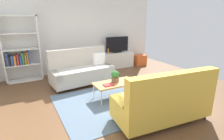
{
  "coord_description": "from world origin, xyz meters",
  "views": [
    {
      "loc": [
        -2.11,
        -3.82,
        2.01
      ],
      "look_at": [
        0.1,
        0.26,
        0.65
      ],
      "focal_mm": 28.55,
      "sensor_mm": 36.0,
      "label": 1
    }
  ],
  "objects_px": {
    "tv": "(117,45)",
    "vase_0": "(104,51)",
    "coffee_table": "(115,84)",
    "table_book_0": "(108,85)",
    "couch_beige": "(82,70)",
    "tv_console": "(117,60)",
    "potted_plant": "(115,76)",
    "couch_green": "(163,101)",
    "storage_trunk": "(140,60)",
    "bookshelf": "(21,52)",
    "bottle_0": "(108,51)"
  },
  "relations": [
    {
      "from": "bookshelf",
      "to": "storage_trunk",
      "type": "height_order",
      "value": "bookshelf"
    },
    {
      "from": "couch_beige",
      "to": "couch_green",
      "type": "distance_m",
      "value": 2.92
    },
    {
      "from": "couch_green",
      "to": "vase_0",
      "type": "relative_size",
      "value": 11.8
    },
    {
      "from": "tv",
      "to": "vase_0",
      "type": "height_order",
      "value": "tv"
    },
    {
      "from": "couch_green",
      "to": "tv",
      "type": "relative_size",
      "value": 1.98
    },
    {
      "from": "bottle_0",
      "to": "couch_green",
      "type": "bearing_deg",
      "value": -101.73
    },
    {
      "from": "couch_beige",
      "to": "storage_trunk",
      "type": "height_order",
      "value": "couch_beige"
    },
    {
      "from": "couch_green",
      "to": "coffee_table",
      "type": "xyz_separation_m",
      "value": [
        -0.28,
        1.42,
        -0.05
      ]
    },
    {
      "from": "couch_green",
      "to": "tv",
      "type": "xyz_separation_m",
      "value": [
        1.25,
        3.95,
        0.51
      ]
    },
    {
      "from": "couch_beige",
      "to": "tv",
      "type": "relative_size",
      "value": 1.97
    },
    {
      "from": "bookshelf",
      "to": "potted_plant",
      "type": "bearing_deg",
      "value": -51.41
    },
    {
      "from": "tv_console",
      "to": "couch_green",
      "type": "bearing_deg",
      "value": -107.44
    },
    {
      "from": "couch_green",
      "to": "storage_trunk",
      "type": "relative_size",
      "value": 3.8
    },
    {
      "from": "coffee_table",
      "to": "bookshelf",
      "type": "height_order",
      "value": "bookshelf"
    },
    {
      "from": "tv_console",
      "to": "bottle_0",
      "type": "distance_m",
      "value": 0.6
    },
    {
      "from": "coffee_table",
      "to": "couch_green",
      "type": "bearing_deg",
      "value": -78.85
    },
    {
      "from": "coffee_table",
      "to": "storage_trunk",
      "type": "height_order",
      "value": "storage_trunk"
    },
    {
      "from": "table_book_0",
      "to": "bottle_0",
      "type": "xyz_separation_m",
      "value": [
        1.34,
        2.61,
        0.31
      ]
    },
    {
      "from": "vase_0",
      "to": "bookshelf",
      "type": "bearing_deg",
      "value": -179.42
    },
    {
      "from": "couch_green",
      "to": "vase_0",
      "type": "height_order",
      "value": "couch_green"
    },
    {
      "from": "couch_beige",
      "to": "couch_green",
      "type": "bearing_deg",
      "value": 98.11
    },
    {
      "from": "storage_trunk",
      "to": "table_book_0",
      "type": "bearing_deg",
      "value": -138.35
    },
    {
      "from": "tv",
      "to": "bookshelf",
      "type": "relative_size",
      "value": 0.48
    },
    {
      "from": "bottle_0",
      "to": "tv_console",
      "type": "bearing_deg",
      "value": 5.3
    },
    {
      "from": "bookshelf",
      "to": "tv_console",
      "type": "bearing_deg",
      "value": -0.32
    },
    {
      "from": "coffee_table",
      "to": "table_book_0",
      "type": "bearing_deg",
      "value": -158.05
    },
    {
      "from": "storage_trunk",
      "to": "vase_0",
      "type": "bearing_deg",
      "value": 174.9
    },
    {
      "from": "couch_beige",
      "to": "couch_green",
      "type": "height_order",
      "value": "same"
    },
    {
      "from": "tv",
      "to": "couch_beige",
      "type": "bearing_deg",
      "value": -149.91
    },
    {
      "from": "bookshelf",
      "to": "bottle_0",
      "type": "xyz_separation_m",
      "value": [
        3.1,
        -0.06,
        -0.23
      ]
    },
    {
      "from": "tv_console",
      "to": "tv",
      "type": "relative_size",
      "value": 1.4
    },
    {
      "from": "bookshelf",
      "to": "vase_0",
      "type": "bearing_deg",
      "value": 0.58
    },
    {
      "from": "bookshelf",
      "to": "bottle_0",
      "type": "distance_m",
      "value": 3.11
    },
    {
      "from": "couch_beige",
      "to": "storage_trunk",
      "type": "distance_m",
      "value": 3.2
    },
    {
      "from": "couch_green",
      "to": "tv",
      "type": "bearing_deg",
      "value": 78.31
    },
    {
      "from": "coffee_table",
      "to": "bottle_0",
      "type": "distance_m",
      "value": 2.76
    },
    {
      "from": "tv",
      "to": "potted_plant",
      "type": "bearing_deg",
      "value": -121.07
    },
    {
      "from": "table_book_0",
      "to": "vase_0",
      "type": "distance_m",
      "value": 2.96
    },
    {
      "from": "bookshelf",
      "to": "storage_trunk",
      "type": "relative_size",
      "value": 4.04
    },
    {
      "from": "couch_beige",
      "to": "potted_plant",
      "type": "distance_m",
      "value": 1.45
    },
    {
      "from": "couch_green",
      "to": "bottle_0",
      "type": "distance_m",
      "value": 4.03
    },
    {
      "from": "bookshelf",
      "to": "table_book_0",
      "type": "distance_m",
      "value": 3.25
    },
    {
      "from": "couch_beige",
      "to": "coffee_table",
      "type": "bearing_deg",
      "value": 100.24
    },
    {
      "from": "potted_plant",
      "to": "bookshelf",
      "type": "bearing_deg",
      "value": 128.59
    },
    {
      "from": "couch_beige",
      "to": "tv",
      "type": "height_order",
      "value": "tv"
    },
    {
      "from": "tv",
      "to": "bookshelf",
      "type": "height_order",
      "value": "bookshelf"
    },
    {
      "from": "couch_green",
      "to": "storage_trunk",
      "type": "xyz_separation_m",
      "value": [
        2.35,
        3.87,
        -0.22
      ]
    },
    {
      "from": "couch_beige",
      "to": "tv_console",
      "type": "bearing_deg",
      "value": -154.69
    },
    {
      "from": "bookshelf",
      "to": "table_book_0",
      "type": "height_order",
      "value": "bookshelf"
    },
    {
      "from": "couch_green",
      "to": "bookshelf",
      "type": "bearing_deg",
      "value": 125.62
    }
  ]
}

